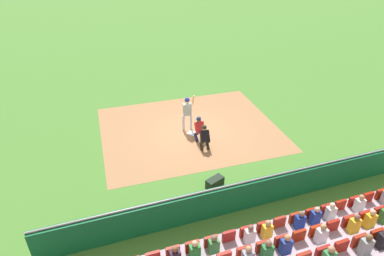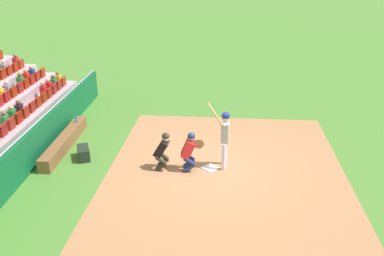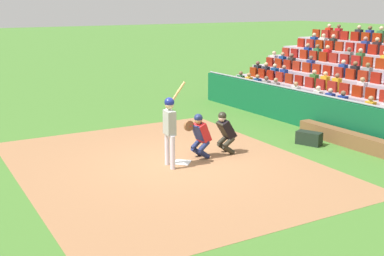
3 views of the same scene
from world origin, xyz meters
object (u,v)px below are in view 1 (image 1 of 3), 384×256
at_px(catcher_crouching, 199,127).
at_px(dugout_bench, 204,202).
at_px(home_plate_marker, 192,133).
at_px(equipment_duffel_bag, 215,182).
at_px(batter_at_plate, 187,110).
at_px(home_plate_umpire, 205,136).
at_px(water_bottle_on_bench, 169,203).

height_order(catcher_crouching, dugout_bench, catcher_crouching).
relative_size(home_plate_marker, equipment_duffel_bag, 0.59).
bearing_deg(dugout_bench, equipment_duffel_bag, 48.50).
relative_size(dugout_bench, equipment_duffel_bag, 5.25).
distance_m(home_plate_marker, equipment_duffel_bag, 4.25).
height_order(batter_at_plate, home_plate_umpire, batter_at_plate).
height_order(dugout_bench, equipment_duffel_bag, dugout_bench).
relative_size(batter_at_plate, equipment_duffel_bag, 2.96).
height_order(batter_at_plate, catcher_crouching, batter_at_plate).
relative_size(home_plate_marker, dugout_bench, 0.11).
xyz_separation_m(batter_at_plate, home_plate_umpire, (0.23, -1.92, -0.49)).
bearing_deg(catcher_crouching, batter_at_plate, 103.56).
bearing_deg(dugout_bench, home_plate_marker, 76.09).
bearing_deg(batter_at_plate, water_bottle_on_bench, -114.47).
bearing_deg(catcher_crouching, water_bottle_on_bench, -121.91).
bearing_deg(home_plate_marker, home_plate_umpire, -85.92).
distance_m(catcher_crouching, water_bottle_on_bench, 5.28).
distance_m(batter_at_plate, home_plate_umpire, 2.00).
bearing_deg(home_plate_umpire, water_bottle_on_bench, -127.18).
bearing_deg(equipment_duffel_bag, home_plate_umpire, 56.49).
xyz_separation_m(home_plate_umpire, dugout_bench, (-1.38, -3.65, -0.47)).
bearing_deg(home_plate_umpire, dugout_bench, -110.69).
distance_m(batter_at_plate, catcher_crouching, 1.20).
bearing_deg(dugout_bench, batter_at_plate, 78.33).
bearing_deg(batter_at_plate, equipment_duffel_bag, -94.23).
height_order(home_plate_marker, water_bottle_on_bench, water_bottle_on_bench).
height_order(home_plate_umpire, water_bottle_on_bench, home_plate_umpire).
distance_m(home_plate_marker, home_plate_umpire, 1.63).
relative_size(catcher_crouching, water_bottle_on_bench, 6.11).
relative_size(home_plate_umpire, dugout_bench, 0.32).
distance_m(dugout_bench, equipment_duffel_bag, 1.22).
xyz_separation_m(batter_at_plate, catcher_crouching, (0.26, -1.08, -0.46)).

